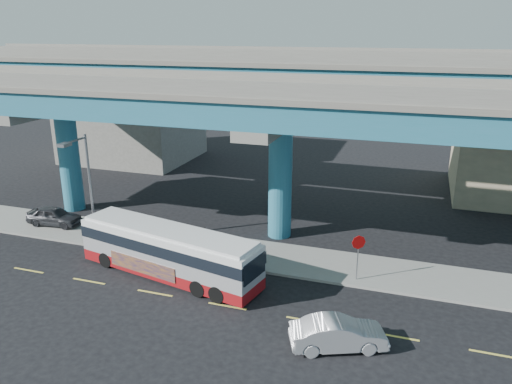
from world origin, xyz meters
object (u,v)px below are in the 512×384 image
(sedan, at_px, (338,334))
(parked_car, at_px, (54,216))
(transit_bus, at_px, (169,250))
(street_lamp, at_px, (83,175))
(stop_sign, at_px, (358,248))

(sedan, height_order, parked_car, parked_car)
(transit_bus, xyz_separation_m, street_lamp, (-6.40, 1.78, 3.15))
(sedan, relative_size, street_lamp, 0.63)
(street_lamp, bearing_deg, transit_bus, -15.57)
(transit_bus, height_order, parked_car, transit_bus)
(transit_bus, distance_m, street_lamp, 7.35)
(transit_bus, bearing_deg, parked_car, 172.29)
(transit_bus, relative_size, parked_car, 2.90)
(transit_bus, xyz_separation_m, sedan, (9.84, -3.58, -0.85))
(sedan, height_order, street_lamp, street_lamp)
(transit_bus, distance_m, stop_sign, 10.13)
(transit_bus, distance_m, parked_car, 11.50)
(transit_bus, height_order, stop_sign, transit_bus)
(parked_car, height_order, stop_sign, stop_sign)
(stop_sign, bearing_deg, sedan, -97.88)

